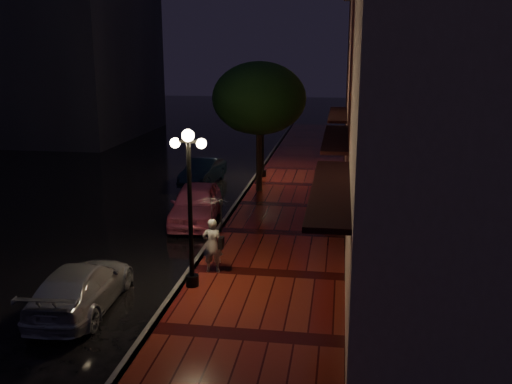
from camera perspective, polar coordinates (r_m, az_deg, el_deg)
The scene contains 15 objects.
ground at distance 20.62m, azimuth -3.76°, elevation -4.16°, with size 120.00×120.00×0.00m, color black.
sidewalk at distance 20.25m, azimuth 2.49°, elevation -4.27°, with size 4.50×60.00×0.15m, color #4D100D.
curb at distance 20.60m, azimuth -3.76°, elevation -3.97°, with size 0.25×60.00×0.15m, color #595451.
storefront_near at distance 13.58m, azimuth 20.19°, elevation 3.88°, with size 5.00×8.00×8.50m, color gray.
storefront_mid at distance 21.32m, azimuth 16.30°, elevation 10.99°, with size 5.00×8.00×11.00m, color #511914.
storefront_far at distance 29.31m, azimuth 14.16°, elevation 9.87°, with size 5.00×8.00×9.00m, color #8C5951.
storefront_extra at distance 39.24m, azimuth 12.87°, elevation 11.65°, with size 5.00×12.00×10.00m, color #511914.
streetlamp_near at distance 15.15m, azimuth -6.63°, elevation -0.74°, with size 0.96×0.36×4.31m.
streetlamp_far at distance 28.65m, azimuth 0.69°, elevation 6.38°, with size 0.96×0.36×4.31m.
street_tree at distance 25.47m, azimuth 0.34°, elevation 9.14°, with size 4.16×4.16×5.80m.
pink_car at distance 21.83m, azimuth -6.04°, elevation -1.15°, with size 1.74×4.34×1.48m, color #D3577B.
navy_car at distance 28.11m, azimuth -5.31°, elevation 2.06°, with size 1.30×3.72×1.23m, color black.
silver_car at distance 15.30m, azimuth -17.09°, elevation -9.05°, with size 1.69×4.16×1.21m, color #97979E.
woman_with_umbrella at distance 16.36m, azimuth -4.42°, elevation -3.08°, with size 0.93×0.95×2.24m.
parking_meter at distance 20.13m, azimuth -3.51°, elevation -2.03°, with size 0.12×0.10×1.19m.
Camera 1 is at (4.25, -19.12, 6.46)m, focal length 40.00 mm.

